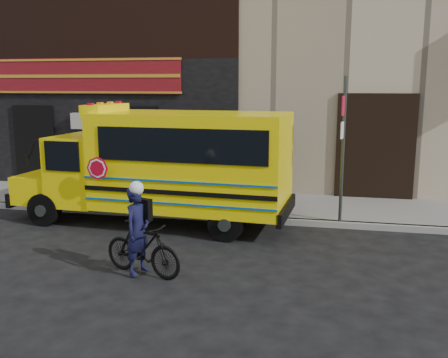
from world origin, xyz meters
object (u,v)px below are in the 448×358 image
school_bus (166,163)px  sign_pole (343,147)px  cyclist (138,233)px  bicycle (142,249)px

school_bus → sign_pole: size_ratio=1.95×
sign_pole → cyclist: bearing=-132.7°
bicycle → cyclist: cyclist is taller
school_bus → bicycle: bearing=-79.1°
bicycle → school_bus: bearing=28.5°
bicycle → sign_pole: bearing=-24.9°
school_bus → bicycle: school_bus is taller
sign_pole → school_bus: bearing=-172.8°
bicycle → cyclist: (-0.06, -0.04, 0.29)m
school_bus → sign_pole: bearing=7.2°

